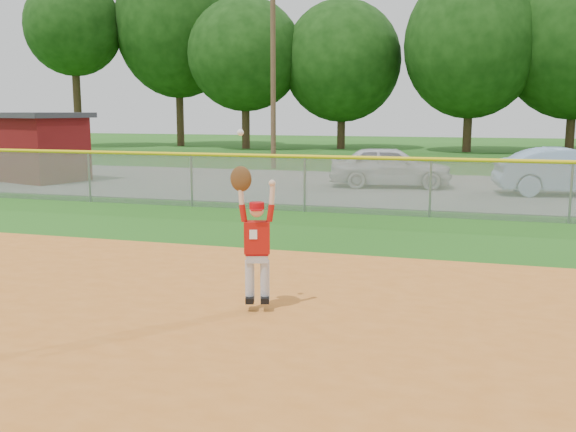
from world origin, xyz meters
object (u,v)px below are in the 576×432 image
Objects in this scene: car_white_a at (390,166)px; car_blue at (569,172)px; utility_shed at (39,147)px; ballplayer at (255,235)px.

car_white_a is 0.93× the size of car_blue.
car_blue is at bearing -103.92° from car_white_a.
utility_shed is (-13.21, -1.74, 0.59)m from car_white_a.
car_white_a is 13.33m from utility_shed.
car_blue is at bearing 3.36° from utility_shed.
car_white_a is 5.82m from car_blue.
car_blue reaches higher than car_white_a.
utility_shed reaches higher than car_white_a.
utility_shed reaches higher than ballplayer.
car_blue is 1.10× the size of utility_shed.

